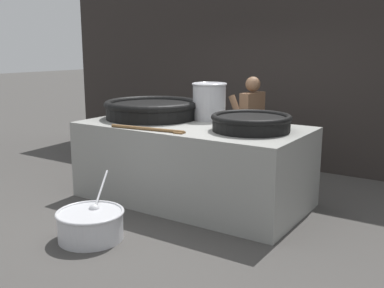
{
  "coord_description": "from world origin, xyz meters",
  "views": [
    {
      "loc": [
        3.2,
        -4.89,
        2.04
      ],
      "look_at": [
        0.0,
        0.0,
        0.78
      ],
      "focal_mm": 42.0,
      "sensor_mm": 36.0,
      "label": 1
    }
  ],
  "objects_px": {
    "giant_wok_near": "(152,108)",
    "giant_wok_far": "(251,122)",
    "prep_bowl_vegetables": "(91,223)",
    "stock_pot": "(209,101)",
    "cook": "(251,126)"
  },
  "relations": [
    {
      "from": "cook",
      "to": "giant_wok_far",
      "type": "bearing_deg",
      "value": 121.7
    },
    {
      "from": "stock_pot",
      "to": "cook",
      "type": "xyz_separation_m",
      "value": [
        0.3,
        0.76,
        -0.44
      ]
    },
    {
      "from": "stock_pot",
      "to": "prep_bowl_vegetables",
      "type": "relative_size",
      "value": 0.57
    },
    {
      "from": "giant_wok_near",
      "to": "giant_wok_far",
      "type": "bearing_deg",
      "value": -5.02
    },
    {
      "from": "giant_wok_near",
      "to": "giant_wok_far",
      "type": "xyz_separation_m",
      "value": [
        1.65,
        -0.14,
        -0.03
      ]
    },
    {
      "from": "giant_wok_far",
      "to": "giant_wok_near",
      "type": "bearing_deg",
      "value": 174.98
    },
    {
      "from": "cook",
      "to": "prep_bowl_vegetables",
      "type": "height_order",
      "value": "cook"
    },
    {
      "from": "giant_wok_near",
      "to": "prep_bowl_vegetables",
      "type": "relative_size",
      "value": 1.5
    },
    {
      "from": "cook",
      "to": "prep_bowl_vegetables",
      "type": "bearing_deg",
      "value": 86.79
    },
    {
      "from": "prep_bowl_vegetables",
      "to": "giant_wok_near",
      "type": "bearing_deg",
      "value": 107.36
    },
    {
      "from": "giant_wok_near",
      "to": "prep_bowl_vegetables",
      "type": "distance_m",
      "value": 2.17
    },
    {
      "from": "stock_pot",
      "to": "giant_wok_far",
      "type": "bearing_deg",
      "value": -28.21
    },
    {
      "from": "prep_bowl_vegetables",
      "to": "giant_wok_far",
      "type": "bearing_deg",
      "value": 57.6
    },
    {
      "from": "stock_pot",
      "to": "giant_wok_near",
      "type": "bearing_deg",
      "value": -156.65
    },
    {
      "from": "giant_wok_near",
      "to": "giant_wok_far",
      "type": "relative_size",
      "value": 1.39
    }
  ]
}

